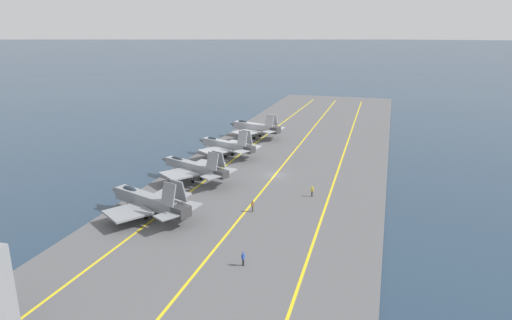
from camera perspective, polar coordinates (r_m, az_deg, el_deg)
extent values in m
plane|color=#23384C|center=(86.82, 2.39, -2.14)|extent=(2000.00, 2000.00, 0.00)
cube|color=#565659|center=(86.76, 2.39, -2.01)|extent=(210.27, 40.92, 0.40)
cube|color=yellow|center=(84.84, 9.79, -2.53)|extent=(189.23, 3.51, 0.01)
cube|color=yellow|center=(86.69, 2.39, -1.89)|extent=(189.25, 0.36, 0.01)
cube|color=yellow|center=(89.93, -4.58, -1.25)|extent=(189.17, 6.04, 0.01)
cube|color=gray|center=(69.83, -13.54, -4.88)|extent=(6.06, 12.25, 1.86)
cone|color=#5B5E60|center=(75.24, -17.08, -3.60)|extent=(2.47, 2.81, 1.76)
cube|color=#38383A|center=(64.66, -9.32, -6.38)|extent=(2.70, 2.63, 1.58)
ellipsoid|color=#232D38|center=(72.33, -15.51, -3.54)|extent=(2.01, 3.18, 1.02)
cube|color=gray|center=(67.62, -15.72, -6.32)|extent=(7.68, 7.61, 0.28)
cube|color=gray|center=(72.01, -11.01, -4.58)|extent=(6.21, 5.95, 0.28)
cube|color=gray|center=(64.04, -10.88, -4.24)|extent=(1.73, 2.54, 3.18)
cube|color=gray|center=(65.27, -9.62, -3.78)|extent=(1.73, 2.54, 3.18)
cube|color=gray|center=(63.56, -11.15, -6.89)|extent=(3.60, 3.44, 0.20)
cube|color=gray|center=(66.49, -8.18, -5.67)|extent=(3.18, 2.81, 0.20)
cylinder|color=#B2B2B7|center=(73.83, -15.77, -5.24)|extent=(0.16, 0.16, 1.44)
cylinder|color=black|center=(73.98, -15.74, -5.55)|extent=(0.42, 0.64, 0.60)
cylinder|color=#B2B2B7|center=(68.78, -13.61, -6.70)|extent=(0.16, 0.16, 1.44)
cylinder|color=black|center=(68.94, -13.58, -7.03)|extent=(0.42, 0.64, 0.60)
cylinder|color=#B2B2B7|center=(70.30, -11.98, -6.08)|extent=(0.16, 0.16, 1.44)
cylinder|color=black|center=(70.46, -11.96, -6.39)|extent=(0.42, 0.64, 0.60)
cube|color=gray|center=(83.90, -8.07, -0.78)|extent=(6.03, 12.13, 1.52)
cone|color=#5B5E60|center=(89.08, -11.30, 0.08)|extent=(2.22, 2.72, 1.45)
cube|color=#38383A|center=(78.94, -4.33, -1.76)|extent=(2.38, 2.53, 1.30)
ellipsoid|color=#232D38|center=(86.37, -9.83, 0.14)|extent=(1.90, 3.12, 0.84)
cube|color=gray|center=(81.54, -9.58, -1.72)|extent=(7.49, 7.50, 0.28)
cube|color=gray|center=(86.06, -6.22, -0.62)|extent=(6.03, 6.06, 0.28)
cube|color=gray|center=(78.59, -5.48, -0.14)|extent=(1.73, 2.53, 2.97)
cube|color=gray|center=(79.70, -4.69, 0.12)|extent=(1.73, 2.53, 2.97)
cube|color=gray|center=(77.77, -5.67, -2.08)|extent=(3.62, 3.48, 0.20)
cube|color=gray|center=(80.78, -3.56, -1.32)|extent=(3.22, 2.88, 0.20)
cylinder|color=#B2B2B7|center=(87.67, -10.13, -1.28)|extent=(0.16, 0.16, 1.88)
cylinder|color=black|center=(87.87, -10.11, -1.68)|extent=(0.43, 0.64, 0.60)
cylinder|color=#B2B2B7|center=(82.85, -7.94, -2.23)|extent=(0.16, 0.16, 1.88)
cylinder|color=black|center=(83.05, -7.93, -2.65)|extent=(0.43, 0.64, 0.60)
cylinder|color=#B2B2B7|center=(84.25, -6.90, -1.87)|extent=(0.16, 0.16, 1.88)
cylinder|color=black|center=(84.46, -6.89, -2.28)|extent=(0.43, 0.64, 0.60)
cube|color=#9EA3A8|center=(99.24, -3.95, 1.93)|extent=(5.44, 11.35, 1.60)
cone|color=#5B5E60|center=(103.58, -6.78, 2.47)|extent=(2.17, 2.56, 1.52)
cube|color=#38383A|center=(95.09, -0.81, 1.33)|extent=(2.37, 2.38, 1.36)
ellipsoid|color=#232D38|center=(101.30, -5.47, 2.64)|extent=(1.79, 2.93, 0.88)
cube|color=#9EA3A8|center=(96.52, -5.15, 1.17)|extent=(7.40, 7.24, 0.28)
cube|color=#9EA3A8|center=(101.80, -2.48, 2.02)|extent=(6.06, 5.53, 0.28)
cube|color=#9EA3A8|center=(94.60, -1.72, 2.71)|extent=(1.63, 2.37, 3.04)
cube|color=#9EA3A8|center=(95.89, -1.10, 2.90)|extent=(1.63, 2.37, 3.04)
cube|color=#9EA3A8|center=(93.69, -1.85, 1.09)|extent=(3.51, 3.28, 0.20)
cube|color=#9EA3A8|center=(97.06, -0.24, 1.64)|extent=(3.14, 2.63, 0.20)
cylinder|color=#B2B2B7|center=(102.39, -5.76, 1.40)|extent=(0.16, 0.16, 1.67)
cylinder|color=black|center=(102.53, -5.75, 1.11)|extent=(0.41, 0.64, 0.60)
cylinder|color=#B2B2B7|center=(98.11, -3.84, 0.78)|extent=(0.16, 0.16, 1.67)
cylinder|color=black|center=(98.26, -3.83, 0.48)|extent=(0.41, 0.64, 0.60)
cylinder|color=#B2B2B7|center=(99.77, -3.01, 1.06)|extent=(0.16, 0.16, 1.67)
cylinder|color=black|center=(99.91, -3.00, 0.76)|extent=(0.41, 0.64, 0.60)
cube|color=#A8AAAF|center=(115.58, -0.33, 4.15)|extent=(5.07, 11.14, 1.84)
cone|color=#5B5E60|center=(119.23, -2.91, 4.51)|extent=(2.30, 2.53, 1.75)
cube|color=#38383A|center=(112.10, 2.47, 3.75)|extent=(2.56, 2.35, 1.56)
ellipsoid|color=#232D38|center=(117.28, -1.70, 4.76)|extent=(1.77, 2.88, 1.01)
cube|color=#A8AAAF|center=(112.44, -1.26, 3.49)|extent=(7.43, 7.10, 0.28)
cube|color=#A8AAAF|center=(118.61, 0.85, 4.17)|extent=(6.04, 5.13, 0.28)
cube|color=#A8AAAF|center=(111.43, 1.70, 4.88)|extent=(1.44, 2.26, 2.69)
cube|color=#A8AAAF|center=(113.04, 2.22, 5.04)|extent=(1.44, 2.26, 2.69)
cube|color=#A8AAAF|center=(110.40, 1.64, 3.56)|extent=(3.45, 3.15, 0.20)
cube|color=#A8AAAF|center=(114.27, 2.89, 3.99)|extent=(3.05, 2.44, 0.20)
cylinder|color=#B2B2B7|center=(118.28, -1.99, 3.53)|extent=(0.16, 0.16, 1.77)
cylinder|color=black|center=(118.41, -1.99, 3.25)|extent=(0.39, 0.64, 0.60)
cylinder|color=#B2B2B7|center=(114.32, -0.22, 3.09)|extent=(0.16, 0.16, 1.77)
cylinder|color=black|center=(114.46, -0.22, 2.80)|extent=(0.39, 0.64, 0.60)
cylinder|color=#B2B2B7|center=(116.41, 0.49, 3.33)|extent=(0.16, 0.16, 1.77)
cylinder|color=black|center=(116.54, 0.49, 3.05)|extent=(0.39, 0.64, 0.60)
cylinder|color=#383328|center=(76.35, 7.01, -4.20)|extent=(0.24, 0.24, 0.94)
cube|color=yellow|center=(76.10, 7.03, -3.68)|extent=(0.30, 0.41, 0.56)
sphere|color=beige|center=(75.96, 7.04, -3.39)|extent=(0.22, 0.22, 0.22)
sphere|color=yellow|center=(75.94, 7.04, -3.34)|extent=(0.24, 0.24, 0.24)
cylinder|color=#4C473D|center=(69.69, -0.42, -6.14)|extent=(0.24, 0.24, 0.92)
cube|color=brown|center=(69.41, -0.43, -5.57)|extent=(0.46, 0.44, 0.56)
sphere|color=#9E7051|center=(69.26, -0.43, -5.25)|extent=(0.22, 0.22, 0.22)
sphere|color=brown|center=(69.24, -0.43, -5.21)|extent=(0.24, 0.24, 0.24)
cylinder|color=#232328|center=(55.04, -1.61, -12.64)|extent=(0.24, 0.24, 0.90)
cube|color=#284CB2|center=(54.68, -1.62, -11.95)|extent=(0.44, 0.36, 0.59)
sphere|color=beige|center=(54.48, -1.62, -11.56)|extent=(0.22, 0.22, 0.22)
sphere|color=#284CB2|center=(54.45, -1.62, -11.50)|extent=(0.24, 0.24, 0.24)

